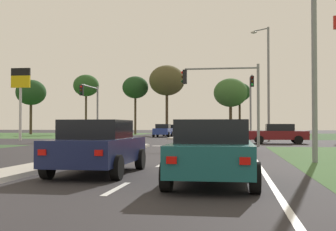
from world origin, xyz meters
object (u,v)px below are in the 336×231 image
Objects in this scene: car_teal_third at (213,151)px; treeline_sixth at (240,93)px; car_black_sixth at (172,130)px; car_blue_fourth at (163,130)px; street_lamp_second at (267,78)px; treeline_fourth at (167,81)px; street_lamp_near at (311,34)px; treeline_near at (31,93)px; car_navy_second at (98,146)px; pedestrian_at_median at (179,127)px; traffic_signal_near_right at (229,89)px; treeline_third at (135,88)px; treeline_fifth at (231,93)px; car_red_fifth at (225,137)px; traffic_signal_far_right at (251,96)px; treeline_second at (86,86)px; fuel_price_totem at (21,87)px; car_maroon_near at (278,134)px; traffic_signal_far_left at (92,101)px.

treeline_sixth is at bearing 88.62° from car_teal_third.
car_black_sixth is (-7.74, 48.28, 0.01)m from car_teal_third.
street_lamp_second is (11.31, -13.57, 4.65)m from car_blue_fourth.
treeline_fourth reaches higher than street_lamp_second.
treeline_near reaches higher than street_lamp_near.
car_black_sixth is at bearing 95.43° from car_navy_second.
traffic_signal_near_right is at bearing -171.50° from pedestrian_at_median.
street_lamp_near is 0.94× the size of treeline_third.
treeline_fifth is at bearing -116.81° from car_blue_fourth.
treeline_fifth is (-0.02, 46.16, 5.60)m from car_red_fifth.
car_blue_fourth is 24.28m from traffic_signal_near_right.
car_teal_third is 8.59m from street_lamp_near.
street_lamp_near is 50.85m from treeline_fifth.
traffic_signal_far_right is 0.57× the size of treeline_fourth.
car_teal_third is 0.98× the size of car_blue_fourth.
treeline_sixth is (24.07, 2.38, -1.15)m from treeline_second.
car_teal_third is 56.30m from treeline_fourth.
treeline_fourth is at bearing 4.43° from pedestrian_at_median.
car_teal_third is 33.43m from fuel_price_totem.
traffic_signal_near_right is 43.70m from treeline_second.
car_navy_second is at bearing 174.92° from pedestrian_at_median.
car_maroon_near is 8.13m from traffic_signal_far_right.
car_blue_fourth is (-4.64, 39.99, 0.02)m from car_navy_second.
traffic_signal_far_left is at bearing 172.35° from street_lamp_second.
street_lamp_second is 1.14× the size of treeline_near.
car_teal_third is at bearing -68.00° from treeline_second.
treeline_sixth is (16.09, 2.29, -0.76)m from treeline_third.
car_red_fifth reaches higher than car_maroon_near.
traffic_signal_near_right reaches higher than car_teal_third.
traffic_signal_far_right reaches higher than car_teal_third.
car_black_sixth is 0.53× the size of treeline_fifth.
street_lamp_near is (-0.40, -16.83, 4.05)m from car_maroon_near.
treeline_fourth reaches higher than fuel_price_totem.
traffic_signal_far_right is 35.54m from treeline_second.
car_navy_second is at bearing -94.76° from treeline_sixth.
treeline_fifth is at bearing 90.20° from traffic_signal_near_right.
treeline_fourth reaches higher than pedestrian_at_median.
treeline_fourth is at bearing -162.39° from treeline_sixth.
street_lamp_second reaches higher than traffic_signal_far_left.
car_blue_fourth is 27.20m from treeline_near.
treeline_fifth is 1.71m from treeline_sixth.
car_blue_fourth is 0.95× the size of car_black_sixth.
car_maroon_near is at bearing 72.97° from car_red_fifth.
traffic_signal_far_right is 1.13× the size of traffic_signal_far_left.
treeline_second is at bearing 39.16° from car_maroon_near.
car_maroon_near is at bearing 123.00° from car_blue_fourth.
car_blue_fourth reaches higher than car_maroon_near.
car_teal_third is 0.40× the size of treeline_fourth.
pedestrian_at_median is at bearing 33.94° from car_maroon_near.
treeline_near is at bearing 119.75° from car_teal_third.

